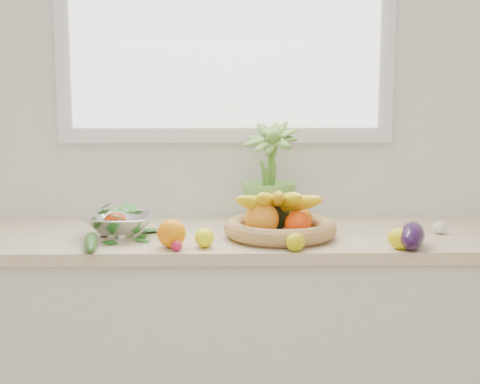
{
  "coord_description": "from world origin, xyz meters",
  "views": [
    {
      "loc": [
        0.01,
        -0.38,
        1.4
      ],
      "look_at": [
        0.05,
        1.93,
        1.05
      ],
      "focal_mm": 50.0,
      "sensor_mm": 36.0,
      "label": 1
    }
  ],
  "objects_px": {
    "apple": "(115,225)",
    "potted_herb": "(270,173)",
    "colander_with_spinach": "(121,219)",
    "cucumber": "(91,242)",
    "fruit_basket": "(279,222)",
    "eggplant": "(412,235)"
  },
  "relations": [
    {
      "from": "apple",
      "to": "potted_herb",
      "type": "height_order",
      "value": "potted_herb"
    },
    {
      "from": "apple",
      "to": "colander_with_spinach",
      "type": "distance_m",
      "value": 0.03
    },
    {
      "from": "cucumber",
      "to": "colander_with_spinach",
      "type": "distance_m",
      "value": 0.19
    },
    {
      "from": "fruit_basket",
      "to": "eggplant",
      "type": "bearing_deg",
      "value": -21.85
    },
    {
      "from": "apple",
      "to": "potted_herb",
      "type": "xyz_separation_m",
      "value": [
        0.54,
        0.17,
        0.16
      ]
    },
    {
      "from": "apple",
      "to": "potted_herb",
      "type": "bearing_deg",
      "value": 17.5
    },
    {
      "from": "cucumber",
      "to": "potted_herb",
      "type": "relative_size",
      "value": 0.63
    },
    {
      "from": "eggplant",
      "to": "fruit_basket",
      "type": "bearing_deg",
      "value": 158.15
    },
    {
      "from": "apple",
      "to": "cucumber",
      "type": "xyz_separation_m",
      "value": [
        -0.05,
        -0.17,
        -0.02
      ]
    },
    {
      "from": "eggplant",
      "to": "fruit_basket",
      "type": "xyz_separation_m",
      "value": [
        -0.41,
        0.17,
        0.01
      ]
    },
    {
      "from": "potted_herb",
      "to": "fruit_basket",
      "type": "height_order",
      "value": "potted_herb"
    },
    {
      "from": "eggplant",
      "to": "colander_with_spinach",
      "type": "relative_size",
      "value": 0.83
    },
    {
      "from": "eggplant",
      "to": "cucumber",
      "type": "xyz_separation_m",
      "value": [
        -1.03,
        0.01,
        -0.02
      ]
    },
    {
      "from": "cucumber",
      "to": "potted_herb",
      "type": "bearing_deg",
      "value": 30.17
    },
    {
      "from": "eggplant",
      "to": "potted_herb",
      "type": "height_order",
      "value": "potted_herb"
    },
    {
      "from": "eggplant",
      "to": "cucumber",
      "type": "bearing_deg",
      "value": 179.55
    },
    {
      "from": "potted_herb",
      "to": "apple",
      "type": "bearing_deg",
      "value": -162.5
    },
    {
      "from": "eggplant",
      "to": "cucumber",
      "type": "relative_size",
      "value": 0.89
    },
    {
      "from": "apple",
      "to": "cucumber",
      "type": "distance_m",
      "value": 0.18
    },
    {
      "from": "cucumber",
      "to": "fruit_basket",
      "type": "height_order",
      "value": "fruit_basket"
    },
    {
      "from": "eggplant",
      "to": "colander_with_spinach",
      "type": "distance_m",
      "value": 0.98
    },
    {
      "from": "eggplant",
      "to": "apple",
      "type": "bearing_deg",
      "value": 169.51
    }
  ]
}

